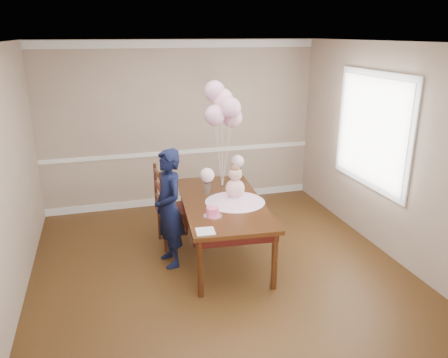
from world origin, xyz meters
TOP-DOWN VIEW (x-y plane):
  - floor at (0.00, 0.00)m, footprint 4.50×5.00m
  - ceiling at (0.00, 0.00)m, footprint 4.50×5.00m
  - wall_back at (0.00, 2.50)m, footprint 4.50×0.02m
  - wall_front at (0.00, -2.50)m, footprint 4.50×0.02m
  - wall_left at (-2.25, 0.00)m, footprint 0.02×5.00m
  - wall_right at (2.25, 0.00)m, footprint 0.02×5.00m
  - chair_rail_trim at (0.00, 2.49)m, footprint 4.50×0.02m
  - crown_molding at (0.00, 2.49)m, footprint 4.50×0.02m
  - baseboard_trim at (0.00, 2.49)m, footprint 4.50×0.02m
  - window_frame at (2.23, 0.50)m, footprint 0.02×1.66m
  - window_blinds at (2.21, 0.50)m, footprint 0.01×1.50m
  - dining_table_top at (0.15, 0.52)m, footprint 1.18×2.09m
  - table_apron at (0.15, 0.52)m, footprint 1.07×1.98m
  - table_leg_fl at (-0.36, -0.36)m, footprint 0.08×0.08m
  - table_leg_fr at (0.48, -0.44)m, footprint 0.08×0.08m
  - table_leg_bl at (-0.19, 1.48)m, footprint 0.08×0.08m
  - table_leg_br at (0.65, 1.40)m, footprint 0.08×0.08m
  - baby_skirt at (0.29, 0.46)m, footprint 0.83×0.83m
  - baby_torso at (0.29, 0.46)m, footprint 0.24×0.24m
  - baby_head at (0.29, 0.46)m, footprint 0.17×0.17m
  - baby_hair at (0.29, 0.46)m, footprint 0.12×0.12m
  - cake_platter at (-0.09, 0.09)m, footprint 0.24×0.24m
  - birthday_cake at (-0.09, 0.09)m, footprint 0.16×0.16m
  - cake_flower_a at (-0.09, 0.09)m, footprint 0.03×0.03m
  - cake_flower_b at (-0.06, 0.10)m, footprint 0.03×0.03m
  - rose_vase_near at (0.02, 0.83)m, footprint 0.11×0.11m
  - roses_near at (0.02, 0.83)m, footprint 0.19×0.19m
  - rose_vase_far at (0.60, 1.34)m, footprint 0.11×0.11m
  - roses_far at (0.60, 1.34)m, footprint 0.19×0.19m
  - napkin at (-0.28, -0.30)m, footprint 0.22×0.22m
  - balloon_weight at (0.30, 1.06)m, footprint 0.04×0.04m
  - balloon_a at (0.20, 1.07)m, footprint 0.28×0.28m
  - balloon_b at (0.39, 1.00)m, footprint 0.28×0.28m
  - balloon_c at (0.32, 1.16)m, footprint 0.28×0.28m
  - balloon_d at (0.23, 1.19)m, footprint 0.28×0.28m
  - balloon_e at (0.45, 1.13)m, footprint 0.28×0.28m
  - balloon_ribbon_a at (0.25, 1.07)m, footprint 0.09×0.01m
  - balloon_ribbon_b at (0.34, 1.03)m, footprint 0.10×0.06m
  - balloon_ribbon_c at (0.31, 1.11)m, footprint 0.03×0.09m
  - balloon_ribbon_d at (0.26, 1.12)m, footprint 0.07×0.11m
  - balloon_ribbon_e at (0.37, 1.09)m, footprint 0.15×0.06m
  - dining_chair_seat at (-0.38, 1.00)m, footprint 0.51×0.51m
  - chair_leg_fl at (-0.57, 0.79)m, footprint 0.05×0.05m
  - chair_leg_fr at (-0.17, 0.81)m, footprint 0.05×0.05m
  - chair_leg_bl at (-0.59, 1.19)m, footprint 0.05×0.05m
  - chair_leg_br at (-0.20, 1.21)m, footprint 0.05×0.05m
  - chair_back_post_l at (-0.59, 0.79)m, footprint 0.05×0.05m
  - chair_back_post_r at (-0.62, 1.19)m, footprint 0.05×0.05m
  - chair_slat_low at (-0.60, 0.99)m, footprint 0.06×0.44m
  - chair_slat_mid at (-0.60, 0.99)m, footprint 0.06×0.44m
  - chair_slat_top at (-0.60, 0.99)m, footprint 0.06×0.44m
  - woman at (-0.55, 0.47)m, footprint 0.46×0.60m

SIDE VIEW (x-z plane):
  - floor at x=0.00m, z-range 0.00..0.00m
  - baseboard_trim at x=0.00m, z-range 0.00..0.12m
  - chair_leg_fl at x=-0.57m, z-range 0.00..0.47m
  - chair_leg_fr at x=-0.17m, z-range 0.00..0.47m
  - chair_leg_bl at x=-0.59m, z-range 0.00..0.47m
  - chair_leg_br at x=-0.20m, z-range 0.00..0.47m
  - table_leg_fl at x=-0.36m, z-range 0.00..0.70m
  - table_leg_fr at x=0.48m, z-range 0.00..0.70m
  - table_leg_bl at x=-0.19m, z-range 0.00..0.70m
  - table_leg_br at x=0.65m, z-range 0.00..0.70m
  - dining_chair_seat at x=-0.38m, z-range 0.47..0.52m
  - table_apron at x=0.15m, z-range 0.60..0.70m
  - chair_slat_low at x=-0.60m, z-range 0.66..0.71m
  - dining_table_top at x=0.15m, z-range 0.70..0.75m
  - woman at x=-0.55m, z-range 0.00..1.50m
  - cake_platter at x=-0.09m, z-range 0.75..0.76m
  - napkin at x=-0.28m, z-range 0.75..0.76m
  - balloon_weight at x=0.30m, z-range 0.75..0.77m
  - baby_skirt at x=0.29m, z-range 0.75..0.85m
  - birthday_cake at x=-0.09m, z-range 0.76..0.86m
  - chair_back_post_l at x=-0.59m, z-range 0.51..1.13m
  - chair_back_post_r at x=-0.62m, z-range 0.51..1.13m
  - rose_vase_near at x=0.02m, z-range 0.75..0.91m
  - rose_vase_far at x=0.60m, z-range 0.75..0.91m
  - chair_slat_mid at x=-0.60m, z-range 0.83..0.89m
  - cake_flower_a at x=-0.09m, z-range 0.86..0.89m
  - cake_flower_b at x=-0.06m, z-range 0.86..0.89m
  - chair_rail_trim at x=0.00m, z-range 0.86..0.94m
  - baby_torso at x=0.29m, z-range 0.81..1.05m
  - roses_near at x=0.02m, z-range 0.92..1.11m
  - roses_far at x=0.60m, z-range 0.92..1.11m
  - chair_slat_top at x=-0.60m, z-range 1.01..1.06m
  - baby_head at x=0.29m, z-range 1.04..1.21m
  - balloon_ribbon_e at x=0.37m, z-range 0.77..1.55m
  - baby_hair at x=0.29m, z-range 1.12..1.24m
  - balloon_ribbon_a at x=0.25m, z-range 0.77..1.60m
  - balloon_ribbon_b at x=0.34m, z-range 0.77..1.70m
  - balloon_ribbon_c at x=0.31m, z-range 0.76..1.81m
  - balloon_ribbon_d at x=0.26m, z-range 0.77..1.90m
  - wall_back at x=0.00m, z-range 0.00..2.70m
  - wall_front at x=0.00m, z-range 0.00..2.70m
  - wall_left at x=-2.25m, z-range 0.00..2.70m
  - wall_right at x=2.25m, z-range 0.00..2.70m
  - window_frame at x=2.23m, z-range 0.77..2.33m
  - window_blinds at x=2.21m, z-range 0.85..2.25m
  - balloon_e at x=0.45m, z-range 1.57..1.85m
  - balloon_a at x=0.20m, z-range 1.62..1.90m
  - balloon_b at x=0.39m, z-range 1.72..2.00m
  - balloon_c at x=0.32m, z-range 1.82..2.10m
  - balloon_d at x=0.23m, z-range 1.92..2.20m
  - crown_molding at x=0.00m, z-range 2.57..2.69m
  - ceiling at x=0.00m, z-range 2.69..2.71m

